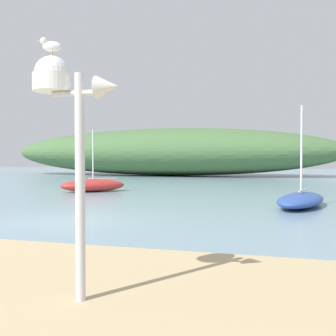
{
  "coord_description": "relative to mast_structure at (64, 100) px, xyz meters",
  "views": [
    {
      "loc": [
        6.12,
        -10.41,
        1.95
      ],
      "look_at": [
        2.2,
        4.37,
        1.54
      ],
      "focal_mm": 40.43,
      "sensor_mm": 36.0,
      "label": 1
    }
  ],
  "objects": [
    {
      "name": "ground_plane",
      "position": [
        -3.69,
        6.23,
        -2.66
      ],
      "size": [
        120.0,
        120.0,
        0.0
      ],
      "primitive_type": "plane",
      "color": "#7A99A8"
    },
    {
      "name": "mast_structure",
      "position": [
        0.0,
        0.0,
        0.0
      ],
      "size": [
        1.11,
        0.48,
        3.01
      ],
      "color": "silver",
      "rests_on": "beach_sand"
    },
    {
      "name": "distant_hill",
      "position": [
        -8.32,
        36.63,
        -0.04
      ],
      "size": [
        37.4,
        10.2,
        5.23
      ],
      "primitive_type": "ellipsoid",
      "color": "#476B3D",
      "rests_on": "ground"
    },
    {
      "name": "sailboat_west_reach",
      "position": [
        -7.34,
        15.76,
        -2.29
      ],
      "size": [
        3.77,
        3.33,
        3.56
      ],
      "color": "#B72D28",
      "rests_on": "ground"
    },
    {
      "name": "sailboat_by_sandbar",
      "position": [
        3.7,
        11.64,
        -2.37
      ],
      "size": [
        2.7,
        4.46,
        4.03
      ],
      "color": "#2D4C9E",
      "rests_on": "ground"
    },
    {
      "name": "seagull_on_radar",
      "position": [
        -0.17,
        -0.01,
        0.68
      ],
      "size": [
        0.31,
        0.18,
        0.23
      ],
      "color": "orange",
      "rests_on": "mast_structure"
    }
  ]
}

